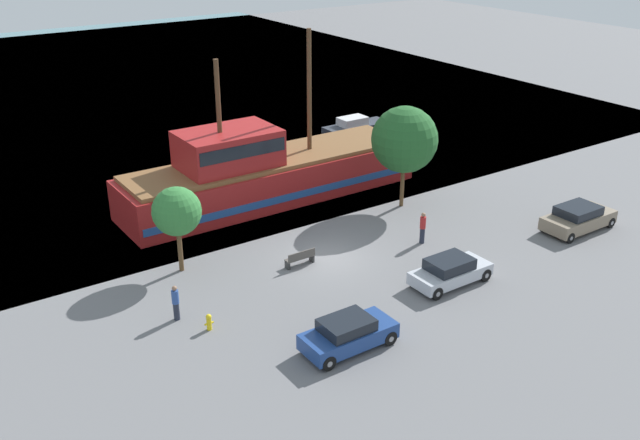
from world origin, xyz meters
TOP-DOWN VIEW (x-y plane):
  - ground_plane at (0.00, 0.00)m, footprint 160.00×160.00m
  - water_surface at (0.00, 44.00)m, footprint 80.00×80.00m
  - pirate_ship at (1.63, 8.81)m, footprint 20.40×4.76m
  - moored_boat_dockside at (14.16, 16.27)m, footprint 5.52×1.82m
  - parked_car_curb_front at (13.79, -5.09)m, footprint 4.45×2.01m
  - parked_car_curb_mid at (3.41, -5.62)m, footprint 4.12×1.79m
  - parked_car_curb_rear at (-3.94, -7.28)m, footprint 4.05×1.80m
  - fire_hydrant at (-8.08, -2.74)m, footprint 0.42×0.25m
  - bench_promenade_east at (-1.55, 0.06)m, footprint 1.59×0.45m
  - pedestrian_walking_near at (5.36, -1.43)m, footprint 0.32×0.32m
  - pedestrian_walking_far at (-8.89, -1.16)m, footprint 0.32×0.32m
  - tree_row_east at (-6.78, 3.02)m, footprint 2.44×2.44m
  - tree_row_mideast at (7.83, 3.20)m, footprint 3.96×3.96m

SIDE VIEW (x-z plane):
  - ground_plane at x=0.00m, z-range 0.00..0.00m
  - water_surface at x=0.00m, z-range 0.00..0.00m
  - fire_hydrant at x=-8.08m, z-range 0.03..0.79m
  - bench_promenade_east at x=-1.55m, z-range 0.01..0.86m
  - moored_boat_dockside at x=14.16m, z-range -0.18..1.40m
  - parked_car_curb_mid at x=3.41m, z-range 0.00..1.38m
  - parked_car_curb_rear at x=-3.94m, z-range 0.00..1.42m
  - parked_car_curb_front at x=13.79m, z-range -0.01..1.45m
  - pedestrian_walking_far at x=-8.89m, z-range 0.01..1.70m
  - pedestrian_walking_near at x=5.36m, z-range 0.02..1.80m
  - pirate_ship at x=1.63m, z-range -3.34..6.84m
  - tree_row_east at x=-6.78m, z-range 0.99..5.46m
  - tree_row_mideast at x=7.83m, z-range 1.12..7.32m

